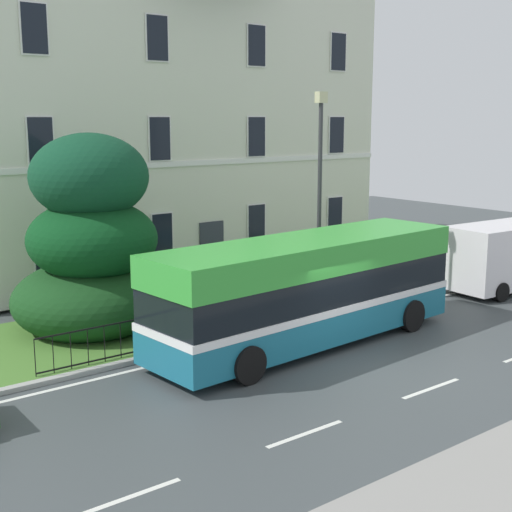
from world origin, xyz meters
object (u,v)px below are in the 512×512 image
(litter_bin, at_px, (183,318))
(white_panel_van, at_px, (504,257))
(georgian_townhouse, at_px, (153,104))
(single_decker_bus, at_px, (308,289))
(street_lamp_post, at_px, (320,185))
(evergreen_tree, at_px, (91,251))

(litter_bin, bearing_deg, white_panel_van, -9.88)
(georgian_townhouse, relative_size, single_decker_bus, 1.80)
(georgian_townhouse, bearing_deg, white_panel_van, -58.75)
(street_lamp_post, bearing_deg, single_decker_bus, -136.88)
(single_decker_bus, bearing_deg, litter_bin, 132.50)
(evergreen_tree, relative_size, single_decker_bus, 0.61)
(litter_bin, bearing_deg, street_lamp_post, 4.50)
(georgian_townhouse, distance_m, litter_bin, 12.92)
(white_panel_van, relative_size, litter_bin, 5.04)
(evergreen_tree, bearing_deg, litter_bin, -54.54)
(evergreen_tree, xyz_separation_m, single_decker_bus, (4.24, -4.81, -0.87))
(white_panel_van, bearing_deg, litter_bin, 173.63)
(litter_bin, bearing_deg, single_decker_bus, -43.76)
(white_panel_van, xyz_separation_m, street_lamp_post, (-6.85, 2.63, 2.85))
(white_panel_van, bearing_deg, single_decker_bus, -174.90)
(white_panel_van, bearing_deg, street_lamp_post, 162.56)
(street_lamp_post, height_order, litter_bin, street_lamp_post)
(white_panel_van, height_order, street_lamp_post, street_lamp_post)
(single_decker_bus, xyz_separation_m, litter_bin, (-2.56, 2.46, -0.95))
(georgian_townhouse, height_order, evergreen_tree, georgian_townhouse)
(georgian_townhouse, bearing_deg, street_lamp_post, -86.28)
(white_panel_van, xyz_separation_m, litter_bin, (-12.51, 2.18, -0.62))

